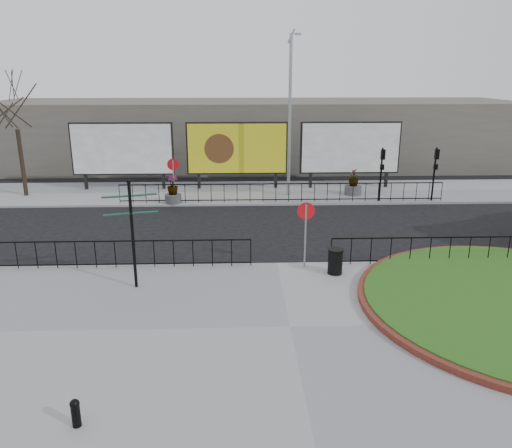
{
  "coord_description": "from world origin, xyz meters",
  "views": [
    {
      "loc": [
        -1.42,
        -17.69,
        7.04
      ],
      "look_at": [
        -0.75,
        1.32,
        1.27
      ],
      "focal_mm": 35.0,
      "sensor_mm": 36.0,
      "label": 1
    }
  ],
  "objects_px": {
    "billboard_mid": "(237,149)",
    "lamp_post": "(290,114)",
    "planter_a": "(173,192)",
    "planter_c": "(353,185)",
    "bollard": "(76,412)",
    "litter_bin": "(335,261)",
    "fingerpost_sign": "(132,223)"
  },
  "relations": [
    {
      "from": "lamp_post",
      "to": "fingerpost_sign",
      "type": "xyz_separation_m",
      "value": [
        -6.43,
        -13.04,
        -2.46
      ]
    },
    {
      "from": "planter_c",
      "to": "planter_a",
      "type": "bearing_deg",
      "value": -171.29
    },
    {
      "from": "litter_bin",
      "to": "planter_c",
      "type": "xyz_separation_m",
      "value": [
        3.36,
        12.12,
        0.11
      ]
    },
    {
      "from": "lamp_post",
      "to": "bollard",
      "type": "relative_size",
      "value": 14.76
    },
    {
      "from": "bollard",
      "to": "planter_c",
      "type": "height_order",
      "value": "planter_c"
    },
    {
      "from": "planter_a",
      "to": "planter_c",
      "type": "relative_size",
      "value": 1.0
    },
    {
      "from": "fingerpost_sign",
      "to": "planter_a",
      "type": "distance_m",
      "value": 11.55
    },
    {
      "from": "billboard_mid",
      "to": "lamp_post",
      "type": "relative_size",
      "value": 0.67
    },
    {
      "from": "fingerpost_sign",
      "to": "bollard",
      "type": "height_order",
      "value": "fingerpost_sign"
    },
    {
      "from": "billboard_mid",
      "to": "planter_a",
      "type": "height_order",
      "value": "billboard_mid"
    },
    {
      "from": "planter_a",
      "to": "planter_c",
      "type": "height_order",
      "value": "planter_c"
    },
    {
      "from": "billboard_mid",
      "to": "litter_bin",
      "type": "bearing_deg",
      "value": -76.04
    },
    {
      "from": "lamp_post",
      "to": "billboard_mid",
      "type": "bearing_deg",
      "value": 146.75
    },
    {
      "from": "fingerpost_sign",
      "to": "billboard_mid",
      "type": "bearing_deg",
      "value": 65.83
    },
    {
      "from": "planter_a",
      "to": "planter_c",
      "type": "bearing_deg",
      "value": 8.71
    },
    {
      "from": "billboard_mid",
      "to": "fingerpost_sign",
      "type": "relative_size",
      "value": 1.67
    },
    {
      "from": "lamp_post",
      "to": "fingerpost_sign",
      "type": "height_order",
      "value": "lamp_post"
    },
    {
      "from": "billboard_mid",
      "to": "planter_c",
      "type": "xyz_separation_m",
      "value": [
        6.86,
        -1.97,
        -1.9
      ]
    },
    {
      "from": "bollard",
      "to": "litter_bin",
      "type": "xyz_separation_m",
      "value": [
        6.79,
        7.88,
        0.13
      ]
    },
    {
      "from": "billboard_mid",
      "to": "litter_bin",
      "type": "distance_m",
      "value": 14.66
    },
    {
      "from": "fingerpost_sign",
      "to": "bollard",
      "type": "xyz_separation_m",
      "value": [
        0.14,
        -6.96,
        -1.9
      ]
    },
    {
      "from": "fingerpost_sign",
      "to": "planter_a",
      "type": "relative_size",
      "value": 2.39
    },
    {
      "from": "lamp_post",
      "to": "planter_a",
      "type": "xyz_separation_m",
      "value": [
        -6.59,
        -1.6,
        -4.08
      ]
    },
    {
      "from": "billboard_mid",
      "to": "litter_bin",
      "type": "height_order",
      "value": "billboard_mid"
    },
    {
      "from": "litter_bin",
      "to": "planter_c",
      "type": "distance_m",
      "value": 12.58
    },
    {
      "from": "billboard_mid",
      "to": "bollard",
      "type": "height_order",
      "value": "billboard_mid"
    },
    {
      "from": "billboard_mid",
      "to": "lamp_post",
      "type": "distance_m",
      "value": 4.23
    },
    {
      "from": "billboard_mid",
      "to": "planter_c",
      "type": "bearing_deg",
      "value": -16.03
    },
    {
      "from": "planter_a",
      "to": "lamp_post",
      "type": "bearing_deg",
      "value": 13.65
    },
    {
      "from": "billboard_mid",
      "to": "lamp_post",
      "type": "bearing_deg",
      "value": -33.25
    },
    {
      "from": "bollard",
      "to": "planter_a",
      "type": "bearing_deg",
      "value": 90.93
    },
    {
      "from": "billboard_mid",
      "to": "bollard",
      "type": "distance_m",
      "value": 22.32
    }
  ]
}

